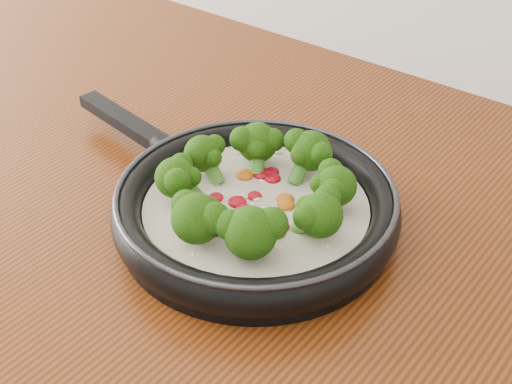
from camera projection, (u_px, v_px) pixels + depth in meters
The scene contains 1 object.
skillet at pixel (254, 205), 0.78m from camera, with size 0.51×0.36×0.09m.
Camera 1 is at (0.49, 0.55, 1.40)m, focal length 50.45 mm.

